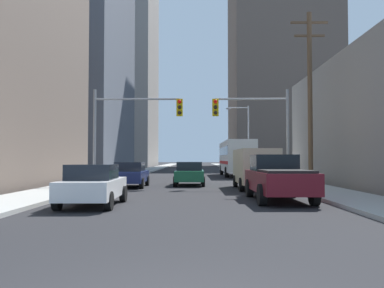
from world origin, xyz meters
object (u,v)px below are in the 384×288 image
(cargo_van_beige, at_px, (255,166))
(traffic_signal_near_right, at_px, (254,120))
(city_bus, at_px, (236,157))
(sedan_white, at_px, (93,185))
(sedan_navy, at_px, (130,174))
(pickup_truck_maroon, at_px, (278,178))
(sedan_green, at_px, (189,173))
(traffic_signal_near_left, at_px, (134,120))

(cargo_van_beige, distance_m, traffic_signal_near_right, 3.28)
(city_bus, relative_size, sedan_white, 2.72)
(sedan_white, height_order, sedan_navy, same)
(city_bus, distance_m, pickup_truck_maroon, 23.29)
(sedan_green, bearing_deg, sedan_white, -106.23)
(sedan_navy, distance_m, traffic_signal_near_left, 3.36)
(pickup_truck_maroon, relative_size, sedan_white, 1.28)
(sedan_green, height_order, traffic_signal_near_right, traffic_signal_near_right)
(sedan_white, bearing_deg, city_bus, 72.97)
(pickup_truck_maroon, relative_size, sedan_navy, 1.29)
(city_bus, relative_size, pickup_truck_maroon, 2.12)
(traffic_signal_near_right, bearing_deg, sedan_green, 159.82)
(sedan_green, xyz_separation_m, traffic_signal_near_left, (-3.40, -1.47, 3.35))
(cargo_van_beige, relative_size, traffic_signal_near_left, 0.87)
(sedan_white, bearing_deg, traffic_signal_near_left, 90.33)
(city_bus, distance_m, traffic_signal_near_left, 17.25)
(city_bus, distance_m, sedan_navy, 17.40)
(traffic_signal_near_right, bearing_deg, sedan_white, -126.29)
(sedan_white, relative_size, traffic_signal_near_right, 0.71)
(city_bus, relative_size, traffic_signal_near_left, 1.92)
(pickup_truck_maroon, relative_size, sedan_green, 1.29)
(sedan_green, relative_size, traffic_signal_near_right, 0.70)
(city_bus, bearing_deg, traffic_signal_near_right, -91.41)
(sedan_white, bearing_deg, cargo_van_beige, 49.37)
(city_bus, distance_m, cargo_van_beige, 16.96)
(traffic_signal_near_right, bearing_deg, cargo_van_beige, -97.46)
(city_bus, bearing_deg, cargo_van_beige, -92.03)
(city_bus, xyz_separation_m, sedan_navy, (-7.95, -15.43, -1.16))
(pickup_truck_maroon, relative_size, traffic_signal_near_right, 0.90)
(pickup_truck_maroon, height_order, traffic_signal_near_left, traffic_signal_near_left)
(sedan_white, bearing_deg, sedan_green, 73.77)
(traffic_signal_near_left, distance_m, traffic_signal_near_right, 7.42)
(sedan_white, height_order, traffic_signal_near_left, traffic_signal_near_left)
(city_bus, xyz_separation_m, traffic_signal_near_left, (-7.79, -15.23, 2.19))
(city_bus, relative_size, sedan_navy, 2.74)
(pickup_truck_maroon, xyz_separation_m, sedan_navy, (-7.35, 7.83, -0.16))
(city_bus, relative_size, sedan_green, 2.74)
(cargo_van_beige, bearing_deg, city_bus, 87.97)
(pickup_truck_maroon, bearing_deg, sedan_white, -164.46)
(sedan_navy, relative_size, traffic_signal_near_right, 0.70)
(pickup_truck_maroon, distance_m, sedan_navy, 10.74)
(traffic_signal_near_left, relative_size, traffic_signal_near_right, 1.00)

